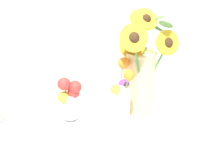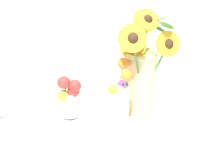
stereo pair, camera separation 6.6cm
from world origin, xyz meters
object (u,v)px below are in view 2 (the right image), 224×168
vase_small_center (118,99)px  vase_bulb_right (70,100)px  mason_jar_sunflowers (142,70)px  serving_tray (112,116)px

vase_small_center → vase_bulb_right: size_ratio=1.41×
mason_jar_sunflowers → vase_small_center: (-0.10, -0.05, -0.06)m
mason_jar_sunflowers → serving_tray: bearing=177.6°
serving_tray → mason_jar_sunflowers: (0.10, -0.00, 0.15)m
serving_tray → mason_jar_sunflowers: size_ratio=1.35×
vase_small_center → mason_jar_sunflowers: bearing=28.9°
vase_small_center → vase_bulb_right: (-0.13, 0.08, -0.02)m
vase_bulb_right → vase_small_center: bearing=-29.8°
vase_small_center → serving_tray: bearing=90.4°
mason_jar_sunflowers → vase_small_center: size_ratio=1.66×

